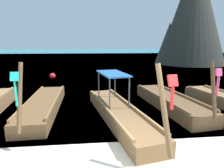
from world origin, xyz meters
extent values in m
plane|color=#147A89|center=(0.00, 61.55, 0.00)|extent=(120.00, 120.00, 0.00)
cube|color=brown|center=(-2.88, 4.62, 0.24)|extent=(1.37, 5.38, 0.48)
cube|color=brown|center=(-3.44, 4.60, 0.53)|extent=(0.24, 4.92, 0.10)
cube|color=brown|center=(-2.33, 4.64, 0.53)|extent=(0.24, 4.92, 0.10)
cylinder|color=brown|center=(-2.79, 1.74, 1.42)|extent=(0.15, 0.83, 1.92)
cube|color=#1ECCBC|center=(-2.78, 1.50, 2.05)|extent=(0.20, 0.15, 0.25)
cube|color=#1ECCBC|center=(-2.78, 1.48, 1.59)|extent=(0.03, 0.08, 0.68)
cube|color=brown|center=(0.21, 3.29, 0.24)|extent=(2.19, 5.91, 0.48)
cube|color=#9F7246|center=(-0.28, 3.19, 0.53)|extent=(1.11, 5.26, 0.10)
cube|color=#9F7246|center=(0.71, 3.39, 0.53)|extent=(1.11, 5.26, 0.10)
cylinder|color=brown|center=(0.81, 0.24, 1.46)|extent=(0.28, 0.83, 2.00)
cube|color=red|center=(0.86, -0.01, 2.15)|extent=(0.22, 0.17, 0.25)
cube|color=red|center=(0.87, -0.03, 1.79)|extent=(0.04, 0.08, 0.49)
cylinder|color=#4C4C51|center=(-0.13, 3.07, 1.08)|extent=(0.06, 0.06, 1.20)
cylinder|color=#4C4C51|center=(0.62, 3.22, 1.08)|extent=(0.06, 0.06, 1.20)
cylinder|color=#4C4C51|center=(-0.47, 4.78, 1.08)|extent=(0.06, 0.06, 1.20)
cylinder|color=#4C4C51|center=(0.28, 4.93, 1.08)|extent=(0.06, 0.06, 1.20)
cube|color=#235BA3|center=(0.07, 4.00, 1.70)|extent=(1.29, 2.09, 0.06)
cube|color=brown|center=(2.76, 4.47, 0.26)|extent=(1.87, 5.18, 0.53)
cube|color=brown|center=(2.19, 4.40, 0.58)|extent=(0.68, 4.63, 0.10)
cube|color=brown|center=(3.33, 4.54, 0.58)|extent=(0.68, 4.63, 0.10)
cylinder|color=brown|center=(3.09, 1.91, 1.44)|extent=(0.19, 0.53, 1.85)
cube|color=#F24C8C|center=(3.11, 1.78, 2.03)|extent=(0.21, 0.13, 0.25)
cube|color=#F24C8C|center=(3.11, 1.76, 1.60)|extent=(0.04, 0.08, 0.63)
cone|color=#2D302B|center=(13.66, 23.45, 7.65)|extent=(9.32, 9.32, 15.30)
cone|color=#32352F|center=(10.70, 24.38, 3.01)|extent=(3.96, 3.96, 6.02)
sphere|color=red|center=(-4.08, 12.66, 0.25)|extent=(0.50, 0.50, 0.50)
camera|label=1|loc=(-0.76, -3.67, 2.87)|focal=30.73mm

